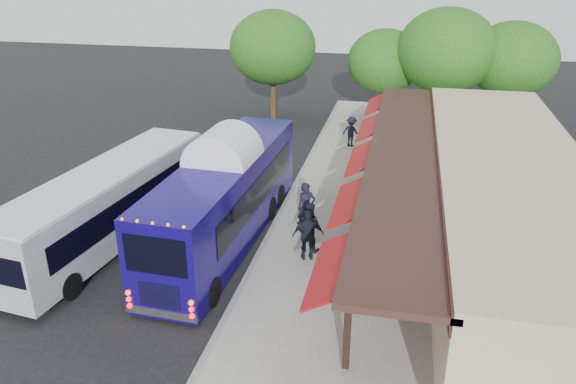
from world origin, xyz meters
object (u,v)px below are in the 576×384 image
Objects in this scene: city_bus at (108,203)px; sign_board at (363,267)px; ped_b at (308,227)px; coach_bus at (225,195)px; ped_c at (308,235)px; ped_d at (351,131)px; ped_a at (306,208)px.

city_bus is 9.64m from sign_board.
ped_b is at bearing 11.63° from city_bus.
coach_bus is 5.97× the size of ped_b.
ped_c reaches higher than ped_b.
ped_b is at bearing 110.72° from ped_d.
ped_b is at bearing -97.24° from ped_c.
ped_c is 12.63m from ped_d.
sign_board is (5.29, -2.45, -0.97)m from coach_bus.
city_bus is 7.42m from ped_b.
ped_a reaches higher than ped_b.
ped_d is 14.21m from sign_board.
ped_b is 1.11× the size of ped_d.
ped_c is at bearing 111.28° from ped_d.
ped_b is 0.65m from ped_c.
city_bus is at bearing -17.45° from ped_c.
sign_board is (2.46, -3.52, -0.23)m from ped_a.
ped_b is 1.65× the size of sign_board.
ped_d reaches higher than sign_board.
city_bus is (-4.21, -0.95, -0.30)m from coach_bus.
ped_b reaches higher than sign_board.
coach_bus reaches higher than sign_board.
ped_a is (7.04, 2.02, -0.44)m from city_bus.
coach_bus reaches higher than city_bus.
ped_c is at bearing 146.93° from sign_board.
coach_bus is 3.52m from ped_c.
sign_board is at bearing 141.28° from ped_b.
city_bus reaches higher than sign_board.
ped_b is at bearing 138.17° from sign_board.
ped_a is 1.76× the size of sign_board.
city_bus is 6.49× the size of ped_d.
coach_bus is 3.29m from ped_b.
ped_a is at bearing -71.00° from ped_b.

